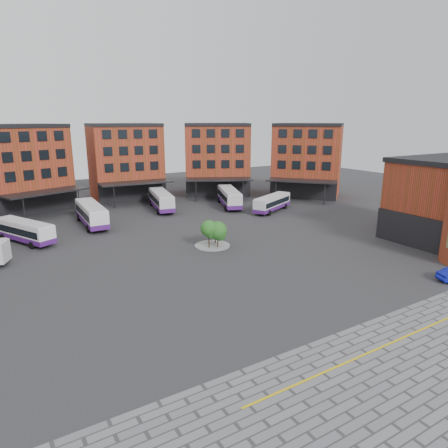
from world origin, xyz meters
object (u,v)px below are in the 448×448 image
bus_e (229,197)px  tree_island (215,232)px  bus_c (91,214)px  bus_b (24,231)px  bus_f (272,203)px  bus_d (161,200)px

bus_e → tree_island: bearing=-104.5°
tree_island → bus_c: tree_island is taller
tree_island → bus_c: 21.32m
bus_b → tree_island: bearing=-61.8°
bus_b → bus_f: bearing=-29.2°
tree_island → bus_e: tree_island is taller
bus_c → bus_f: bus_c is taller
bus_c → bus_e: size_ratio=1.01×
bus_e → bus_f: bearing=-38.3°
bus_d → tree_island: bearing=-84.5°
bus_e → bus_c: bearing=-156.5°
bus_d → bus_f: (15.70, -11.21, -0.22)m
bus_e → bus_f: bus_e is taller
tree_island → bus_d: bearing=83.4°
bus_b → bus_c: bearing=-1.3°
bus_c → bus_b: bearing=-153.2°
bus_c → bus_f: size_ratio=1.18×
tree_island → bus_b: (-19.79, 14.31, -0.45)m
tree_island → bus_f: 22.04m
tree_island → bus_d: tree_island is taller
bus_c → bus_d: 13.88m
bus_e → bus_d: bearing=-177.2°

